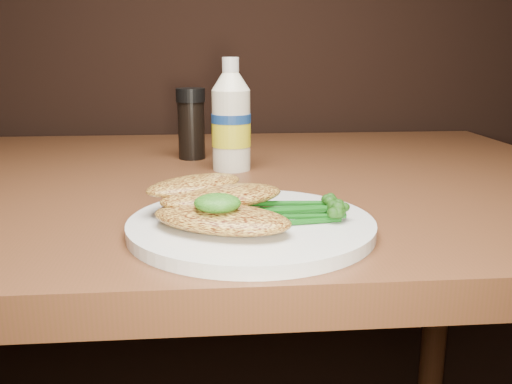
{
  "coord_description": "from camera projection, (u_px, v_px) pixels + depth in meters",
  "views": [
    {
      "loc": [
        0.02,
        0.26,
        0.93
      ],
      "look_at": [
        0.07,
        0.79,
        0.79
      ],
      "focal_mm": 38.83,
      "sensor_mm": 36.0,
      "label": 1
    }
  ],
  "objects": [
    {
      "name": "pesto_front",
      "position": [
        217.0,
        203.0,
        0.51
      ],
      "size": [
        0.05,
        0.05,
        0.02
      ],
      "primitive_type": "ellipsoid",
      "rotation": [
        0.0,
        0.0,
        -0.21
      ],
      "color": "#0B3207",
      "rests_on": "chicken_front"
    },
    {
      "name": "broccolini_bundle",
      "position": [
        293.0,
        208.0,
        0.55
      ],
      "size": [
        0.13,
        0.1,
        0.02
      ],
      "primitive_type": null,
      "rotation": [
        0.0,
        0.0,
        0.08
      ],
      "color": "#114F11",
      "rests_on": "plate"
    },
    {
      "name": "chicken_front",
      "position": [
        221.0,
        218.0,
        0.52
      ],
      "size": [
        0.16,
        0.13,
        0.02
      ],
      "primitive_type": "ellipsoid",
      "rotation": [
        0.0,
        0.0,
        -0.46
      ],
      "color": "gold",
      "rests_on": "plate"
    },
    {
      "name": "mayo_bottle",
      "position": [
        231.0,
        115.0,
        0.82
      ],
      "size": [
        0.06,
        0.06,
        0.17
      ],
      "primitive_type": null,
      "rotation": [
        0.0,
        0.0,
        -0.0
      ],
      "color": "#F2EBCD",
      "rests_on": "dining_table"
    },
    {
      "name": "chicken_back",
      "position": [
        195.0,
        185.0,
        0.58
      ],
      "size": [
        0.12,
        0.11,
        0.02
      ],
      "primitive_type": "ellipsoid",
      "rotation": [
        0.0,
        0.0,
        0.62
      ],
      "color": "gold",
      "rests_on": "plate"
    },
    {
      "name": "plate",
      "position": [
        251.0,
        226.0,
        0.55
      ],
      "size": [
        0.25,
        0.25,
        0.01
      ],
      "primitive_type": "cylinder",
      "color": "silver",
      "rests_on": "dining_table"
    },
    {
      "name": "chicken_mid",
      "position": [
        222.0,
        196.0,
        0.56
      ],
      "size": [
        0.15,
        0.11,
        0.02
      ],
      "primitive_type": "ellipsoid",
      "rotation": [
        0.0,
        0.0,
        0.37
      ],
      "color": "gold",
      "rests_on": "plate"
    },
    {
      "name": "pepper_grinder",
      "position": [
        191.0,
        124.0,
        0.91
      ],
      "size": [
        0.06,
        0.06,
        0.12
      ],
      "primitive_type": null,
      "rotation": [
        0.0,
        0.0,
        0.25
      ],
      "color": "black",
      "rests_on": "dining_table"
    }
  ]
}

